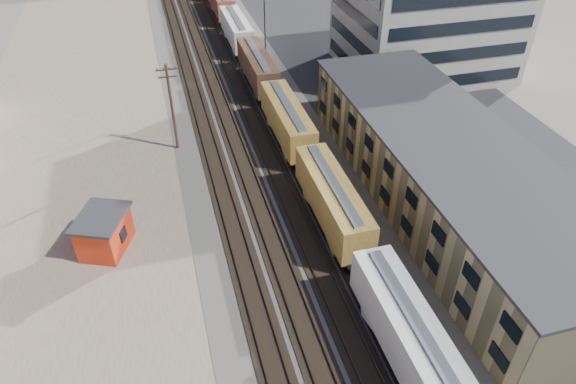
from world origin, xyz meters
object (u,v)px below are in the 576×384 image
object	(u,v)px
utility_pole_north	(172,106)
maintenance_shed	(104,232)
freight_train	(271,91)
parked_car_blue	(465,109)

from	to	relation	value
utility_pole_north	maintenance_shed	xyz separation A→B (m)	(-7.51, -14.97, -3.48)
freight_train	parked_car_blue	distance (m)	24.21
maintenance_shed	utility_pole_north	bearing A→B (deg)	63.34
freight_train	maintenance_shed	size ratio (longest dim) A/B	20.22
utility_pole_north	parked_car_blue	world-z (taller)	utility_pole_north
freight_train	parked_car_blue	size ratio (longest dim) A/B	21.26
utility_pole_north	parked_car_blue	size ratio (longest dim) A/B	1.78
freight_train	maintenance_shed	distance (m)	28.70
parked_car_blue	freight_train	bearing A→B (deg)	141.02
parked_car_blue	maintenance_shed	bearing A→B (deg)	176.13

